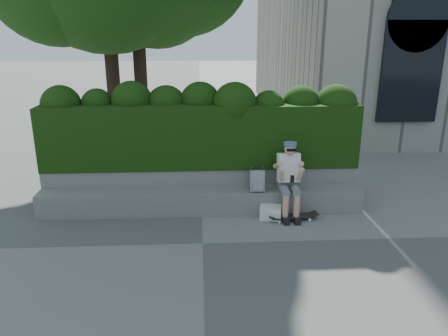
{
  "coord_description": "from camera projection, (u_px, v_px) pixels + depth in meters",
  "views": [
    {
      "loc": [
        -0.01,
        -6.33,
        3.33
      ],
      "look_at": [
        0.4,
        1.0,
        0.95
      ],
      "focal_mm": 35.0,
      "sensor_mm": 36.0,
      "label": 1
    }
  ],
  "objects": [
    {
      "name": "person",
      "position": [
        289.0,
        176.0,
        7.91
      ],
      "size": [
        0.4,
        0.76,
        1.38
      ],
      "color": "slate",
      "rests_on": "ground"
    },
    {
      "name": "skateboard",
      "position": [
        293.0,
        216.0,
        7.87
      ],
      "size": [
        0.83,
        0.28,
        0.09
      ],
      "rotation": [
        0.0,
        0.0,
        0.1
      ],
      "color": "black",
      "rests_on": "ground"
    },
    {
      "name": "bench_ledge",
      "position": [
        202.0,
        201.0,
        8.16
      ],
      "size": [
        6.0,
        0.45,
        0.45
      ],
      "primitive_type": "cube",
      "color": "gray",
      "rests_on": "ground"
    },
    {
      "name": "hedge",
      "position": [
        201.0,
        134.0,
        8.48
      ],
      "size": [
        6.0,
        1.0,
        1.2
      ],
      "primitive_type": "cube",
      "color": "black",
      "rests_on": "planter_wall"
    },
    {
      "name": "backpack_plaid",
      "position": [
        257.0,
        181.0,
        7.99
      ],
      "size": [
        0.27,
        0.15,
        0.39
      ],
      "primitive_type": "cube",
      "rotation": [
        0.0,
        0.0,
        -0.03
      ],
      "color": "#A2A2A6",
      "rests_on": "bench_ledge"
    },
    {
      "name": "backpack_ground",
      "position": [
        271.0,
        212.0,
        7.92
      ],
      "size": [
        0.43,
        0.35,
        0.24
      ],
      "primitive_type": "cube",
      "rotation": [
        0.0,
        0.0,
        -0.24
      ],
      "color": "silver",
      "rests_on": "ground"
    },
    {
      "name": "planter_wall",
      "position": [
        202.0,
        185.0,
        8.56
      ],
      "size": [
        6.0,
        0.5,
        0.75
      ],
      "primitive_type": "cube",
      "color": "gray",
      "rests_on": "ground"
    },
    {
      "name": "ground",
      "position": [
        203.0,
        243.0,
        7.04
      ],
      "size": [
        80.0,
        80.0,
        0.0
      ],
      "primitive_type": "plane",
      "color": "slate",
      "rests_on": "ground"
    }
  ]
}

